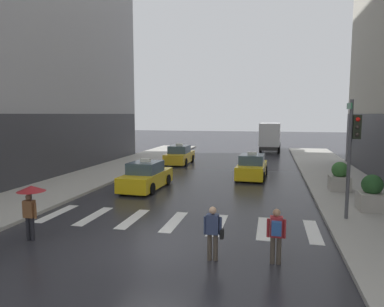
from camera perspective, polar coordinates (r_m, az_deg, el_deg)
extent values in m
plane|color=#26262B|center=(11.85, -7.02, -15.27)|extent=(160.00, 160.00, 0.00)
cube|color=silver|center=(16.78, -21.22, -9.10)|extent=(0.50, 2.80, 0.01)
cube|color=silver|center=(15.86, -15.74, -9.79)|extent=(0.50, 2.80, 0.01)
cube|color=silver|center=(15.11, -9.63, -10.46)|extent=(0.50, 2.80, 0.01)
cube|color=silver|center=(14.54, -2.94, -11.05)|extent=(0.50, 2.80, 0.01)
cube|color=silver|center=(14.18, 4.23, -11.52)|extent=(0.50, 2.80, 0.01)
cube|color=silver|center=(14.04, 11.67, -11.83)|extent=(0.50, 2.80, 0.01)
cube|color=silver|center=(14.13, 19.15, -11.94)|extent=(0.50, 2.80, 0.01)
cube|color=#2D2D33|center=(23.96, -23.70, 0.69)|extent=(0.10, 31.36, 4.40)
cylinder|color=#47474C|center=(15.27, 24.28, -0.99)|extent=(0.14, 0.14, 4.80)
cube|color=black|center=(15.22, 25.32, 3.95)|extent=(0.30, 0.26, 0.95)
sphere|color=red|center=(15.07, 25.49, 5.07)|extent=(0.17, 0.17, 0.17)
sphere|color=#28231E|center=(15.08, 25.44, 3.93)|extent=(0.17, 0.17, 0.17)
sphere|color=#28231E|center=(15.09, 25.38, 2.79)|extent=(0.17, 0.17, 0.17)
cube|color=#196638|center=(15.33, 24.34, 7.10)|extent=(0.04, 0.84, 0.24)
cube|color=yellow|center=(20.72, -7.48, -4.22)|extent=(1.96, 4.56, 0.84)
cube|color=#384C5B|center=(20.50, -7.61, -2.23)|extent=(1.68, 2.16, 0.64)
cube|color=silver|center=(20.45, -7.63, -1.10)|extent=(0.61, 0.26, 0.18)
cylinder|color=black|center=(22.31, -8.18, -4.07)|extent=(0.24, 0.67, 0.66)
cylinder|color=black|center=(21.70, -4.01, -4.31)|extent=(0.24, 0.67, 0.66)
cylinder|color=black|center=(19.90, -11.24, -5.40)|extent=(0.24, 0.67, 0.66)
cylinder|color=black|center=(19.22, -6.63, -5.74)|extent=(0.24, 0.67, 0.66)
cube|color=#F2EAB2|center=(23.02, -6.78, -3.03)|extent=(0.20, 0.05, 0.14)
cube|color=#F2EAB2|center=(22.59, -3.80, -3.18)|extent=(0.20, 0.05, 0.14)
cube|color=yellow|center=(24.46, 9.77, -2.62)|extent=(2.00, 4.57, 0.84)
cube|color=#384C5B|center=(24.26, 9.78, -0.93)|extent=(1.69, 2.17, 0.64)
cube|color=silver|center=(24.21, 9.80, 0.04)|extent=(0.61, 0.27, 0.18)
cylinder|color=black|center=(25.92, 8.17, -2.60)|extent=(0.25, 0.67, 0.66)
cylinder|color=black|center=(25.76, 11.95, -2.73)|extent=(0.25, 0.67, 0.66)
cylinder|color=black|center=(23.28, 7.33, -3.61)|extent=(0.25, 0.67, 0.66)
cylinder|color=black|center=(23.11, 11.54, -3.77)|extent=(0.25, 0.67, 0.66)
cube|color=#F2EAB2|center=(26.75, 8.90, -1.74)|extent=(0.20, 0.05, 0.14)
cube|color=#F2EAB2|center=(26.64, 11.60, -1.82)|extent=(0.20, 0.05, 0.14)
cube|color=gold|center=(31.02, -2.03, -0.62)|extent=(1.83, 4.51, 0.84)
cube|color=#384C5B|center=(30.85, -2.08, 0.72)|extent=(1.61, 2.11, 0.64)
cube|color=silver|center=(30.81, -2.09, 1.48)|extent=(0.60, 0.24, 0.18)
cylinder|color=black|center=(32.57, -2.89, -0.70)|extent=(0.22, 0.66, 0.66)
cylinder|color=black|center=(32.16, 0.05, -0.78)|extent=(0.22, 0.66, 0.66)
cylinder|color=black|center=(29.99, -4.26, -1.32)|extent=(0.22, 0.66, 0.66)
cylinder|color=black|center=(29.55, -1.08, -1.42)|extent=(0.22, 0.66, 0.66)
cube|color=#F2EAB2|center=(33.36, -2.10, -0.05)|extent=(0.20, 0.04, 0.14)
cube|color=#F2EAB2|center=(33.07, 0.01, -0.10)|extent=(0.20, 0.04, 0.14)
cube|color=#2D2D2D|center=(41.76, 12.63, 1.17)|extent=(2.04, 6.66, 0.40)
cube|color=silver|center=(44.96, 12.85, 3.13)|extent=(2.16, 1.87, 2.10)
cube|color=#384C5B|center=(45.86, 12.90, 3.65)|extent=(1.89, 0.11, 0.95)
cube|color=silver|center=(40.76, 12.63, 3.09)|extent=(2.37, 4.88, 2.50)
cylinder|color=black|center=(44.91, 11.51, 1.30)|extent=(0.31, 0.91, 0.90)
cylinder|color=black|center=(44.84, 14.07, 1.23)|extent=(0.31, 0.91, 0.90)
cylinder|color=black|center=(40.40, 11.13, 0.75)|extent=(0.31, 0.91, 0.90)
cylinder|color=black|center=(40.32, 13.96, 0.67)|extent=(0.31, 0.91, 0.90)
cylinder|color=black|center=(13.68, -25.22, -11.03)|extent=(0.14, 0.14, 0.82)
cylinder|color=black|center=(13.57, -24.61, -11.14)|extent=(0.14, 0.14, 0.82)
cube|color=brown|center=(13.43, -25.06, -8.19)|extent=(0.36, 0.24, 0.60)
sphere|color=brown|center=(13.34, -25.14, -6.44)|extent=(0.22, 0.22, 0.22)
cylinder|color=brown|center=(13.59, -25.82, -8.29)|extent=(0.09, 0.09, 0.55)
cylinder|color=brown|center=(13.31, -24.26, -8.51)|extent=(0.09, 0.09, 0.55)
cylinder|color=#4C4C4C|center=(13.29, -24.71, -6.99)|extent=(0.02, 0.02, 1.00)
cone|color=maroon|center=(13.21, -24.79, -5.22)|extent=(0.96, 0.96, 0.20)
cylinder|color=#473D33|center=(10.87, 13.03, -15.10)|extent=(0.14, 0.14, 0.82)
cylinder|color=#473D33|center=(10.88, 14.01, -15.12)|extent=(0.14, 0.14, 0.82)
cube|color=maroon|center=(10.64, 13.62, -11.55)|extent=(0.36, 0.24, 0.60)
sphere|color=#9E7051|center=(10.52, 13.68, -9.37)|extent=(0.22, 0.22, 0.22)
cylinder|color=maroon|center=(10.65, 12.35, -11.78)|extent=(0.09, 0.09, 0.55)
cylinder|color=maroon|center=(10.66, 14.87, -11.83)|extent=(0.09, 0.09, 0.55)
cube|color=#264C8C|center=(10.42, 13.64, -11.82)|extent=(0.28, 0.18, 0.40)
cylinder|color=#473D33|center=(10.85, 2.90, -14.99)|extent=(0.14, 0.14, 0.82)
cylinder|color=#473D33|center=(10.82, 3.87, -15.05)|extent=(0.14, 0.14, 0.82)
cube|color=#2D3856|center=(10.60, 3.41, -11.44)|extent=(0.36, 0.24, 0.60)
sphere|color=tan|center=(10.48, 3.42, -9.26)|extent=(0.22, 0.22, 0.22)
cylinder|color=#2D3856|center=(10.65, 2.16, -11.63)|extent=(0.09, 0.09, 0.55)
cylinder|color=#2D3856|center=(10.58, 4.66, -11.77)|extent=(0.09, 0.09, 0.55)
cube|color=black|center=(10.65, 4.92, -12.96)|extent=(0.10, 0.20, 0.28)
cube|color=#A8A399|center=(17.39, 27.25, -6.99)|extent=(1.10, 1.10, 0.80)
sphere|color=#234C23|center=(17.24, 27.38, -4.56)|extent=(0.90, 0.90, 0.90)
cube|color=#A8A399|center=(21.15, 22.95, -4.49)|extent=(1.10, 1.10, 0.80)
sphere|color=#33662D|center=(21.02, 23.04, -2.48)|extent=(0.90, 0.90, 0.90)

